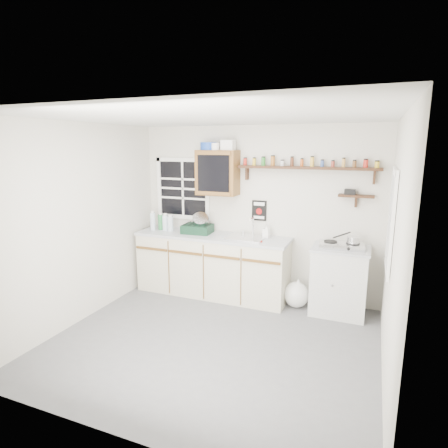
% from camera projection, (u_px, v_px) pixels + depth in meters
% --- Properties ---
extents(room, '(3.64, 3.24, 2.54)m').
position_uv_depth(room, '(213.00, 236.00, 4.06)').
color(room, '#58585B').
rests_on(room, ground).
extents(main_cabinet, '(2.31, 0.63, 0.92)m').
position_uv_depth(main_cabinet, '(212.00, 265.00, 5.61)').
color(main_cabinet, beige).
rests_on(main_cabinet, floor).
extents(right_cabinet, '(0.73, 0.57, 0.91)m').
position_uv_depth(right_cabinet, '(339.00, 281.00, 4.97)').
color(right_cabinet, '#BABAB3').
rests_on(right_cabinet, floor).
extents(sink, '(0.52, 0.44, 0.29)m').
position_uv_depth(sink, '(246.00, 237.00, 5.33)').
color(sink, silver).
rests_on(sink, main_cabinet).
extents(upper_cabinet, '(0.60, 0.32, 0.65)m').
position_uv_depth(upper_cabinet, '(218.00, 173.00, 5.45)').
color(upper_cabinet, brown).
rests_on(upper_cabinet, wall_back).
extents(upper_cabinet_clutter, '(0.52, 0.24, 0.14)m').
position_uv_depth(upper_cabinet_clutter, '(216.00, 146.00, 5.38)').
color(upper_cabinet_clutter, '#1940A5').
rests_on(upper_cabinet_clutter, upper_cabinet).
extents(spice_shelf, '(1.91, 0.18, 0.35)m').
position_uv_depth(spice_shelf, '(306.00, 167.00, 5.03)').
color(spice_shelf, black).
rests_on(spice_shelf, wall_back).
extents(secondary_shelf, '(0.45, 0.16, 0.24)m').
position_uv_depth(secondary_shelf, '(354.00, 195.00, 4.88)').
color(secondary_shelf, black).
rests_on(secondary_shelf, wall_back).
extents(warning_sign, '(0.22, 0.02, 0.30)m').
position_uv_depth(warning_sign, '(259.00, 211.00, 5.48)').
color(warning_sign, black).
rests_on(warning_sign, wall_back).
extents(window_back, '(0.93, 0.03, 0.98)m').
position_uv_depth(window_back, '(183.00, 189.00, 5.88)').
color(window_back, black).
rests_on(window_back, wall_back).
extents(window_right, '(0.03, 0.78, 1.08)m').
position_uv_depth(window_right, '(392.00, 221.00, 3.86)').
color(window_right, black).
rests_on(window_right, wall_back).
extents(water_bottles, '(0.37, 0.16, 0.30)m').
position_uv_depth(water_bottles, '(163.00, 222.00, 5.81)').
color(water_bottles, silver).
rests_on(water_bottles, main_cabinet).
extents(dish_rack, '(0.45, 0.35, 0.32)m').
position_uv_depth(dish_rack, '(198.00, 226.00, 5.62)').
color(dish_rack, black).
rests_on(dish_rack, main_cabinet).
extents(soap_bottle, '(0.10, 0.10, 0.20)m').
position_uv_depth(soap_bottle, '(266.00, 231.00, 5.34)').
color(soap_bottle, silver).
rests_on(soap_bottle, main_cabinet).
extents(rag, '(0.16, 0.14, 0.02)m').
position_uv_depth(rag, '(257.00, 241.00, 5.14)').
color(rag, maroon).
rests_on(rag, main_cabinet).
extents(hotplate, '(0.59, 0.36, 0.08)m').
position_uv_depth(hotplate, '(341.00, 245.00, 4.85)').
color(hotplate, silver).
rests_on(hotplate, right_cabinet).
extents(saucepan, '(0.34, 0.26, 0.16)m').
position_uv_depth(saucepan, '(353.00, 240.00, 4.79)').
color(saucepan, silver).
rests_on(saucepan, hotplate).
extents(trash_bag, '(0.38, 0.35, 0.44)m').
position_uv_depth(trash_bag, '(296.00, 294.00, 5.20)').
color(trash_bag, white).
rests_on(trash_bag, floor).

